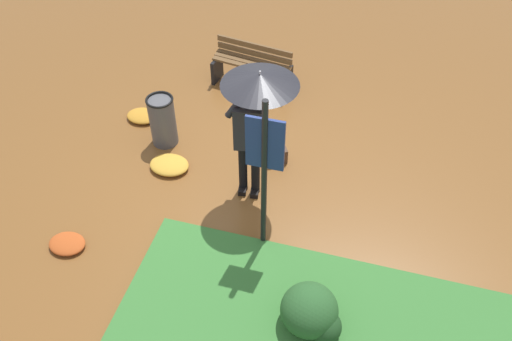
{
  "coord_description": "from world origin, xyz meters",
  "views": [
    {
      "loc": [
        1.7,
        -5.17,
        5.53
      ],
      "look_at": [
        0.44,
        -0.61,
        0.85
      ],
      "focal_mm": 37.11,
      "sensor_mm": 36.0,
      "label": 1
    }
  ],
  "objects_px": {
    "trash_bin": "(163,121)",
    "info_sign_post": "(265,161)",
    "person_with_umbrella": "(255,104)",
    "park_bench": "(252,65)",
    "handbag": "(277,156)"
  },
  "relations": [
    {
      "from": "trash_bin",
      "to": "info_sign_post",
      "type": "bearing_deg",
      "value": -36.8
    },
    {
      "from": "person_with_umbrella",
      "to": "park_bench",
      "type": "height_order",
      "value": "person_with_umbrella"
    },
    {
      "from": "info_sign_post",
      "to": "trash_bin",
      "type": "bearing_deg",
      "value": 143.2
    },
    {
      "from": "info_sign_post",
      "to": "person_with_umbrella",
      "type": "bearing_deg",
      "value": 112.48
    },
    {
      "from": "person_with_umbrella",
      "to": "trash_bin",
      "type": "height_order",
      "value": "person_with_umbrella"
    },
    {
      "from": "info_sign_post",
      "to": "trash_bin",
      "type": "xyz_separation_m",
      "value": [
        -1.99,
        1.49,
        -1.03
      ]
    },
    {
      "from": "person_with_umbrella",
      "to": "trash_bin",
      "type": "relative_size",
      "value": 2.45
    },
    {
      "from": "park_bench",
      "to": "person_with_umbrella",
      "type": "bearing_deg",
      "value": -73.35
    },
    {
      "from": "info_sign_post",
      "to": "trash_bin",
      "type": "height_order",
      "value": "info_sign_post"
    },
    {
      "from": "person_with_umbrella",
      "to": "handbag",
      "type": "height_order",
      "value": "person_with_umbrella"
    },
    {
      "from": "person_with_umbrella",
      "to": "park_bench",
      "type": "xyz_separation_m",
      "value": [
        -0.74,
        2.49,
        -1.15
      ]
    },
    {
      "from": "person_with_umbrella",
      "to": "handbag",
      "type": "xyz_separation_m",
      "value": [
        0.16,
        0.66,
        -1.42
      ]
    },
    {
      "from": "handbag",
      "to": "park_bench",
      "type": "height_order",
      "value": "park_bench"
    },
    {
      "from": "person_with_umbrella",
      "to": "info_sign_post",
      "type": "height_order",
      "value": "info_sign_post"
    },
    {
      "from": "info_sign_post",
      "to": "trash_bin",
      "type": "relative_size",
      "value": 2.76
    }
  ]
}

